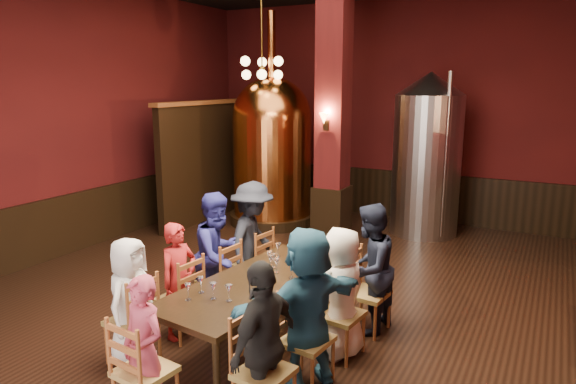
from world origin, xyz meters
The scene contains 39 objects.
room centered at (0.00, 0.00, 2.25)m, with size 10.00×10.02×4.50m.
wainscot_back centered at (0.00, 4.96, 0.50)m, with size 7.90×0.08×1.00m, color black.
wainscot_left centered at (-3.96, 0.00, 0.50)m, with size 0.08×9.90×1.00m, color black.
column centered at (-0.30, 2.80, 2.25)m, with size 0.58×0.58×4.50m, color #4B1010.
partition centered at (-3.20, 3.20, 1.20)m, with size 0.22×3.50×2.40m, color black.
pendant_cluster centered at (-1.80, 2.90, 3.10)m, with size 0.90×0.90×1.70m, color #A57226, non-canonical shape.
sconce_column centered at (-0.30, 2.50, 2.20)m, with size 0.20×0.20×0.36m, color black, non-canonical shape.
dining_table centered at (0.51, -1.14, 0.69)m, with size 1.27×2.50×0.75m.
chair_0 centered at (-0.45, -2.04, 0.46)m, with size 0.46×0.46×0.92m, color brown, non-canonical shape.
person_0 centered at (-0.45, -2.04, 0.67)m, with size 0.65×0.43×1.34m, color white.
chair_1 centered at (-0.37, -1.37, 0.46)m, with size 0.46×0.46×0.92m, color brown, non-canonical shape.
person_1 centered at (-0.37, -1.37, 0.67)m, with size 0.49×0.32×1.33m, color maroon.
chair_2 centered at (-0.30, -0.72, 0.46)m, with size 0.46×0.46×0.92m, color brown, non-canonical shape.
person_2 centered at (-0.30, -0.72, 0.78)m, with size 0.76×0.37×1.56m, color navy.
chair_3 centered at (-0.22, -0.05, 0.46)m, with size 0.46×0.46×0.92m, color brown, non-canonical shape.
person_3 centered at (-0.22, -0.05, 0.79)m, with size 1.02×0.59×1.58m, color black.
chair_4 centered at (1.24, -2.23, 0.46)m, with size 0.46×0.46×0.92m, color brown, non-canonical shape.
person_4 centered at (1.24, -2.23, 0.72)m, with size 0.85×0.35×1.45m, color black.
chair_5 centered at (1.32, -1.57, 0.46)m, with size 0.46×0.46×0.92m, color brown, non-canonical shape.
person_5 centered at (1.32, -1.57, 0.78)m, with size 1.45×0.46×1.57m, color #295F7D.
chair_6 centered at (1.39, -0.91, 0.46)m, with size 0.46×0.46×0.92m, color brown, non-canonical shape.
person_6 centered at (1.39, -0.91, 0.70)m, with size 0.68×0.44×1.40m, color white.
chair_7 centered at (1.47, -0.25, 0.46)m, with size 0.46×0.46×0.92m, color brown, non-canonical shape.
person_7 centered at (1.47, -0.25, 0.76)m, with size 0.74×0.36×1.52m, color #171D2F.
chair_8 centered at (0.33, -2.68, 0.46)m, with size 0.46×0.46×0.92m, color brown, non-canonical shape.
person_8 centered at (0.33, -2.68, 0.65)m, with size 0.47×0.31×1.30m, color #B03A53.
copper_kettle centered at (-1.86, 3.38, 1.52)m, with size 1.91×1.91×4.18m.
steel_vessel centered at (1.09, 4.04, 1.52)m, with size 1.57×1.57×3.03m.
rose_vase centered at (0.72, -0.44, 0.96)m, with size 0.19×0.19×0.32m.
wine_glass_0 centered at (0.18, -1.68, 0.83)m, with size 0.07×0.07×0.17m, color white, non-canonical shape.
wine_glass_1 centered at (0.38, -1.75, 0.83)m, with size 0.07×0.07×0.17m, color white, non-canonical shape.
wine_glass_2 centered at (0.17, -1.88, 0.83)m, with size 0.07×0.07×0.17m, color white, non-canonical shape.
wine_glass_3 centered at (0.47, -0.72, 0.83)m, with size 0.07×0.07×0.17m, color white, non-canonical shape.
wine_glass_4 centered at (0.54, -1.72, 0.83)m, with size 0.07×0.07×0.17m, color white, non-canonical shape.
wine_glass_5 centered at (0.39, -0.66, 0.83)m, with size 0.07×0.07×0.17m, color white, non-canonical shape.
wine_glass_6 centered at (0.80, -0.90, 0.83)m, with size 0.07×0.07×0.17m, color white, non-canonical shape.
wine_glass_7 centered at (0.33, -0.35, 0.83)m, with size 0.07×0.07×0.17m, color white, non-canonical shape.
wine_glass_8 centered at (0.58, -0.84, 0.83)m, with size 0.07×0.07×0.17m, color white, non-canonical shape.
wine_glass_9 centered at (0.47, -0.78, 0.83)m, with size 0.07×0.07×0.17m, color white, non-canonical shape.
Camera 1 is at (3.24, -5.58, 2.85)m, focal length 32.00 mm.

